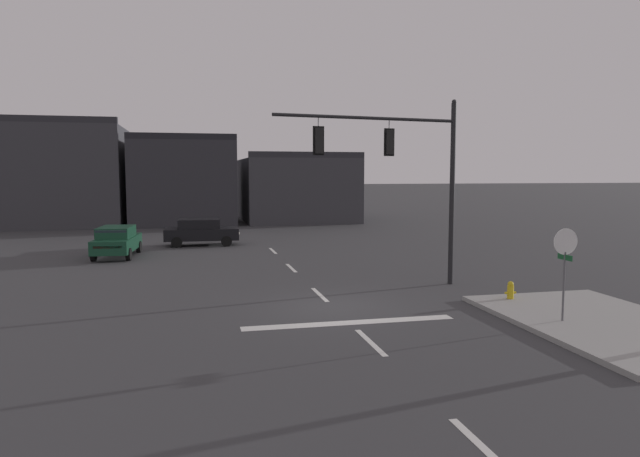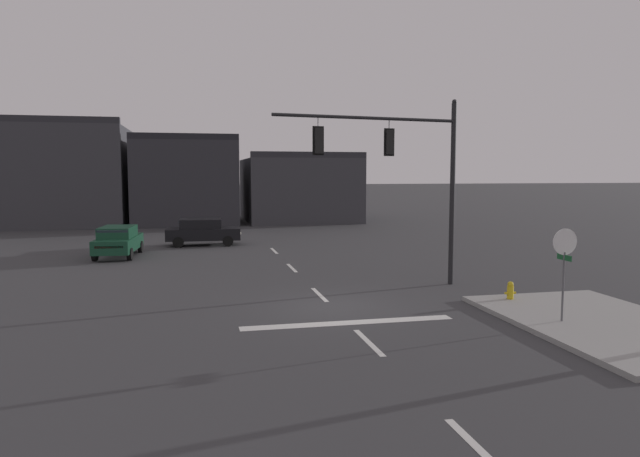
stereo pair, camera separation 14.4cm
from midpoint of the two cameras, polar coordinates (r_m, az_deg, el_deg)
name	(u,v)px [view 2 (the right image)]	position (r m, az deg, el deg)	size (l,w,h in m)	color
ground_plane	(332,307)	(18.99, 1.47, -7.85)	(400.00, 400.00, 0.00)	#353538
sidewalk_near_corner	(606,324)	(18.61, 26.78, -8.49)	(5.00, 8.00, 0.15)	gray
stop_bar_paint	(348,323)	(17.11, 3.09, -9.34)	(6.40, 0.50, 0.01)	silver
lane_centreline	(319,295)	(20.89, 0.14, -6.59)	(0.16, 26.40, 0.01)	silver
signal_mast_near_side	(406,163)	(21.95, 8.73, 6.43)	(7.34, 1.22, 7.23)	black
stop_sign	(564,252)	(17.77, 23.36, -2.20)	(0.76, 0.64, 2.83)	#56565B
car_lot_nearside	(118,241)	(31.87, -19.31, -1.14)	(2.22, 4.57, 1.61)	#143D28
car_lot_middle	(203,231)	(35.53, -11.50, -0.27)	(4.50, 2.02, 1.61)	black
fire_hydrant	(510,294)	(20.54, 18.60, -6.17)	(0.40, 0.30, 0.75)	gold
building_row	(163,182)	(52.50, -15.29, 4.50)	(31.46, 11.93, 8.70)	#38383D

